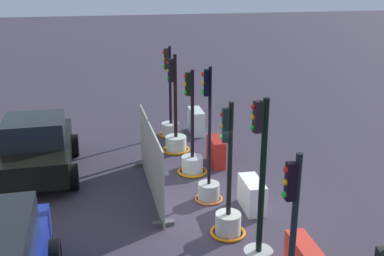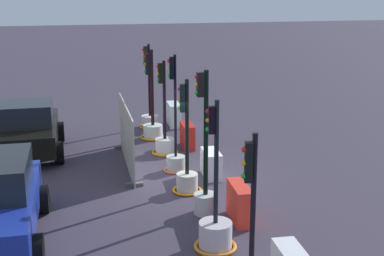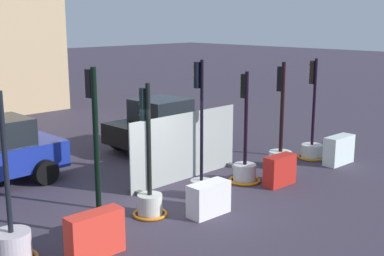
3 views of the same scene
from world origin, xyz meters
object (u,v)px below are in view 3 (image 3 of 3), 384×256
at_px(traffic_light_2, 98,201).
at_px(traffic_light_6, 280,151).
at_px(construction_barrier_2, 209,199).
at_px(car_black_sedan, 163,124).
at_px(traffic_light_4, 201,174).
at_px(traffic_light_7, 312,143).
at_px(construction_barrier_1, 95,235).
at_px(construction_barrier_4, 339,150).
at_px(traffic_light_5, 245,165).
at_px(construction_barrier_3, 280,170).
at_px(traffic_light_3, 149,192).
at_px(traffic_light_1, 12,240).

bearing_deg(traffic_light_2, traffic_light_6, 2.27).
xyz_separation_m(construction_barrier_2, car_black_sedan, (3.36, 5.34, 0.47)).
relative_size(traffic_light_4, car_black_sedan, 0.87).
relative_size(traffic_light_2, traffic_light_7, 1.09).
relative_size(traffic_light_4, construction_barrier_1, 3.06).
bearing_deg(traffic_light_4, construction_barrier_2, -127.22).
bearing_deg(construction_barrier_4, construction_barrier_1, 179.27).
bearing_deg(traffic_light_5, construction_barrier_4, -15.47).
bearing_deg(construction_barrier_3, traffic_light_5, 117.83).
bearing_deg(traffic_light_5, traffic_light_2, -178.31).
bearing_deg(traffic_light_5, traffic_light_4, -179.37).
xyz_separation_m(traffic_light_4, construction_barrier_4, (5.23, -0.94, -0.18)).
distance_m(traffic_light_3, construction_barrier_4, 7.00).
bearing_deg(traffic_light_2, construction_barrier_1, -129.43).
relative_size(traffic_light_1, construction_barrier_2, 3.09).
xyz_separation_m(traffic_light_5, traffic_light_6, (1.87, 0.12, 0.04)).
height_order(traffic_light_1, traffic_light_7, traffic_light_7).
bearing_deg(traffic_light_1, traffic_light_2, -7.03).
xyz_separation_m(construction_barrier_1, car_black_sedan, (6.42, 5.24, 0.41)).
relative_size(construction_barrier_2, construction_barrier_3, 1.04).
relative_size(traffic_light_1, traffic_light_3, 1.05).
height_order(traffic_light_2, traffic_light_7, traffic_light_2).
bearing_deg(construction_barrier_2, traffic_light_7, 9.09).
distance_m(traffic_light_1, traffic_light_4, 4.99).
height_order(traffic_light_5, construction_barrier_3, traffic_light_5).
bearing_deg(traffic_light_4, traffic_light_2, -177.73).
height_order(traffic_light_1, traffic_light_2, traffic_light_2).
bearing_deg(traffic_light_3, traffic_light_2, -174.68).
relative_size(traffic_light_7, construction_barrier_1, 2.83).
bearing_deg(traffic_light_5, construction_barrier_3, -62.17).
distance_m(traffic_light_7, construction_barrier_3, 3.11).
height_order(traffic_light_7, construction_barrier_2, traffic_light_7).
height_order(traffic_light_5, traffic_light_7, traffic_light_7).
bearing_deg(construction_barrier_1, car_black_sedan, 39.18).
height_order(traffic_light_1, construction_barrier_4, traffic_light_1).
bearing_deg(construction_barrier_2, traffic_light_3, 136.76).
bearing_deg(traffic_light_5, construction_barrier_2, -159.06).
bearing_deg(traffic_light_1, car_black_sedan, 29.42).
xyz_separation_m(traffic_light_6, traffic_light_7, (1.57, -0.12, -0.01)).
xyz_separation_m(traffic_light_1, traffic_light_6, (8.62, 0.05, 0.08)).
bearing_deg(construction_barrier_2, construction_barrier_1, 178.13).
distance_m(traffic_light_4, traffic_light_7, 5.21).
distance_m(traffic_light_3, construction_barrier_1, 2.23).
bearing_deg(construction_barrier_4, construction_barrier_3, 178.13).
height_order(traffic_light_1, construction_barrier_3, traffic_light_1).
bearing_deg(traffic_light_3, construction_barrier_2, -43.24).
distance_m(traffic_light_2, car_black_sedan, 7.40).
bearing_deg(construction_barrier_2, car_black_sedan, 57.78).
xyz_separation_m(traffic_light_6, construction_barrier_1, (-7.40, -0.97, -0.07)).
bearing_deg(construction_barrier_2, traffic_light_1, 166.60).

